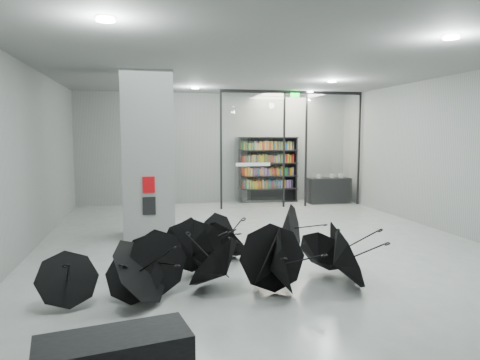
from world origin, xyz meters
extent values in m
plane|color=gray|center=(0.00, 0.00, 0.00)|extent=(14.00, 14.00, 0.00)
cube|color=slate|center=(0.00, 0.00, 4.00)|extent=(10.00, 14.00, 0.02)
cube|color=slate|center=(0.00, 7.00, 2.00)|extent=(10.00, 0.02, 4.00)
cube|color=slate|center=(-5.00, 0.00, 2.00)|extent=(0.02, 14.00, 4.00)
cube|color=slate|center=(5.00, 0.00, 2.00)|extent=(0.02, 14.00, 4.00)
cube|color=slate|center=(-2.50, 2.00, 2.00)|extent=(1.20, 1.20, 4.00)
cube|color=#A50A07|center=(-2.50, 1.38, 1.35)|extent=(0.28, 0.04, 0.38)
cube|color=black|center=(-2.50, 1.38, 0.85)|extent=(0.30, 0.03, 0.42)
cube|color=#0CE533|center=(2.40, 5.30, 3.82)|extent=(0.30, 0.06, 0.15)
cube|color=silver|center=(1.00, 5.50, 2.00)|extent=(2.20, 0.02, 3.95)
cube|color=silver|center=(3.90, 5.50, 2.00)|extent=(2.00, 0.02, 3.95)
cube|color=black|center=(-0.10, 5.50, 2.00)|extent=(0.06, 0.06, 4.00)
cube|color=black|center=(2.10, 5.50, 2.00)|extent=(0.06, 0.06, 4.00)
cube|color=black|center=(2.90, 5.50, 2.00)|extent=(0.06, 0.06, 4.00)
cube|color=black|center=(4.90, 5.50, 2.00)|extent=(0.06, 0.06, 4.00)
cube|color=black|center=(2.40, 5.50, 3.95)|extent=(5.00, 0.08, 0.10)
cube|color=black|center=(-2.89, -4.56, 0.25)|extent=(1.62, 0.93, 0.49)
cube|color=black|center=(3.98, 5.99, 0.46)|extent=(1.56, 0.65, 0.93)
camera|label=1|loc=(-2.52, -8.98, 2.52)|focal=32.84mm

